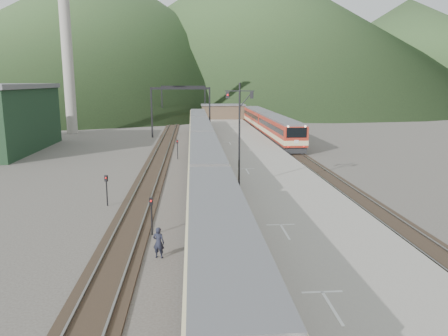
{
  "coord_description": "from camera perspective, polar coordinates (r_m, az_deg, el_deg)",
  "views": [
    {
      "loc": [
        -1.08,
        -15.91,
        8.92
      ],
      "look_at": [
        1.46,
        18.7,
        2.0
      ],
      "focal_mm": 35.0,
      "sensor_mm": 36.0,
      "label": 1
    }
  ],
  "objects": [
    {
      "name": "track_far",
      "position": [
        56.75,
        -8.11,
        2.19
      ],
      "size": [
        2.6,
        200.0,
        0.23
      ],
      "color": "black",
      "rests_on": "ground"
    },
    {
      "name": "short_signal_c",
      "position": [
        32.66,
        -15.1,
        -2.32
      ],
      "size": [
        0.27,
        0.24,
        2.27
      ],
      "color": "black",
      "rests_on": "ground"
    },
    {
      "name": "station_shed",
      "position": [
        94.36,
        -0.13,
        7.41
      ],
      "size": [
        9.4,
        4.4,
        3.1
      ],
      "color": "brown",
      "rests_on": "platform"
    },
    {
      "name": "track_second",
      "position": [
        57.99,
        8.39,
        2.37
      ],
      "size": [
        2.6,
        200.0,
        0.23
      ],
      "color": "black",
      "rests_on": "ground"
    },
    {
      "name": "track_main",
      "position": [
        56.62,
        -3.06,
        2.26
      ],
      "size": [
        2.6,
        200.0,
        0.23
      ],
      "color": "black",
      "rests_on": "ground"
    },
    {
      "name": "hill_b",
      "position": [
        249.51,
        3.14,
        17.83
      ],
      "size": [
        220.0,
        220.0,
        75.0
      ],
      "primitive_type": "cone",
      "color": "#2D4225",
      "rests_on": "ground"
    },
    {
      "name": "gantry_far",
      "position": [
        95.99,
        -5.32,
        9.23
      ],
      "size": [
        9.55,
        0.25,
        8.0
      ],
      "color": "black",
      "rests_on": "ground"
    },
    {
      "name": "signal_mast",
      "position": [
        32.88,
        2.03,
        5.69
      ],
      "size": [
        2.16,
        0.64,
        7.81
      ],
      "color": "black",
      "rests_on": "platform"
    },
    {
      "name": "hill_c",
      "position": [
        252.26,
        22.66,
        14.09
      ],
      "size": [
        160.0,
        160.0,
        50.0
      ],
      "primitive_type": "cone",
      "color": "#2D4225",
      "rests_on": "ground"
    },
    {
      "name": "second_train",
      "position": [
        73.53,
        5.7,
        5.87
      ],
      "size": [
        3.01,
        40.97,
        3.67
      ],
      "color": "#A32B1D",
      "rests_on": "track_second"
    },
    {
      "name": "main_train",
      "position": [
        46.29,
        -2.82,
        2.55
      ],
      "size": [
        2.76,
        75.65,
        3.37
      ],
      "color": "beige",
      "rests_on": "track_main"
    },
    {
      "name": "short_signal_a",
      "position": [
        25.97,
        -9.45,
        -5.57
      ],
      "size": [
        0.22,
        0.16,
        2.27
      ],
      "color": "black",
      "rests_on": "ground"
    },
    {
      "name": "hill_a",
      "position": [
        210.62,
        -15.49,
        16.62
      ],
      "size": [
        180.0,
        180.0,
        60.0
      ],
      "primitive_type": "cone",
      "color": "#2D4225",
      "rests_on": "ground"
    },
    {
      "name": "worker",
      "position": [
        22.86,
        -8.54,
        -9.61
      ],
      "size": [
        0.69,
        0.55,
        1.64
      ],
      "primitive_type": "imported",
      "rotation": [
        0.0,
        0.0,
        2.85
      ],
      "color": "black",
      "rests_on": "ground"
    },
    {
      "name": "platform",
      "position": [
        54.97,
        2.83,
        2.45
      ],
      "size": [
        8.0,
        100.0,
        1.0
      ],
      "primitive_type": "cube",
      "color": "gray",
      "rests_on": "ground"
    },
    {
      "name": "gantry_near",
      "position": [
        71.01,
        -5.68,
        8.53
      ],
      "size": [
        9.55,
        0.25,
        8.0
      ],
      "color": "black",
      "rests_on": "ground"
    },
    {
      "name": "smokestack",
      "position": [
        80.9,
        -19.87,
        14.94
      ],
      "size": [
        1.8,
        1.8,
        30.0
      ],
      "primitive_type": "cylinder",
      "color": "#9E998E",
      "rests_on": "ground"
    },
    {
      "name": "ground",
      "position": [
        18.27,
        -0.3,
        -17.94
      ],
      "size": [
        400.0,
        400.0,
        0.0
      ],
      "primitive_type": "plane",
      "color": "#47423D",
      "rests_on": "ground"
    },
    {
      "name": "short_signal_b",
      "position": [
        50.91,
        -6.1,
        2.79
      ],
      "size": [
        0.24,
        0.18,
        2.27
      ],
      "color": "black",
      "rests_on": "ground"
    }
  ]
}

